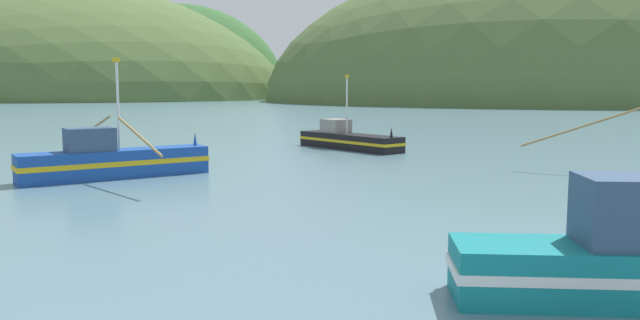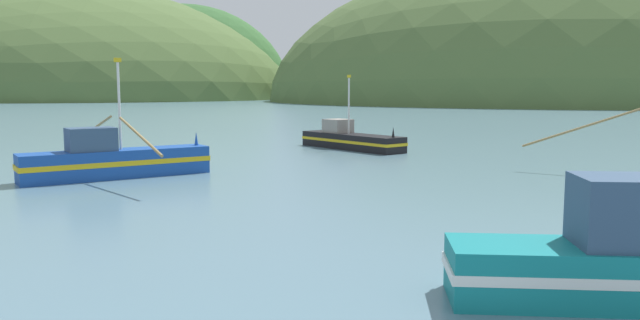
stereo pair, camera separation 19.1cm
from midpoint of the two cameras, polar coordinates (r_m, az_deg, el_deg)
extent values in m
ellipsoid|color=#386633|center=(240.32, -12.79, 5.58)|extent=(81.41, 65.13, 70.14)
ellipsoid|color=#516B38|center=(200.49, 21.76, 5.06)|extent=(182.58, 146.06, 87.00)
ellipsoid|color=#516B38|center=(261.25, -24.28, 5.24)|extent=(191.22, 152.98, 85.15)
cube|color=#334C6B|center=(13.84, 26.80, -4.24)|extent=(2.30, 1.74, 1.41)
cube|color=#19479E|center=(31.35, -18.52, -0.33)|extent=(7.58, 7.33, 1.36)
cube|color=gold|center=(31.34, -18.53, -0.21)|extent=(7.66, 7.40, 0.24)
cone|color=#19479E|center=(32.54, -11.66, 1.95)|extent=(0.28, 0.28, 0.70)
cube|color=#334C6B|center=(30.94, -20.70, 1.78)|extent=(2.58, 2.56, 1.10)
cylinder|color=silver|center=(31.19, -18.36, 4.74)|extent=(0.12, 0.12, 4.17)
cube|color=gold|center=(31.21, -18.51, 8.79)|extent=(0.28, 0.27, 0.20)
cylinder|color=#997F4C|center=(34.76, -20.24, 2.94)|extent=(4.03, 4.23, 1.38)
cylinder|color=#997F4C|center=(27.66, -16.62, 2.19)|extent=(4.03, 4.23, 1.38)
cube|color=black|center=(43.56, 2.62, 1.73)|extent=(8.00, 7.35, 1.08)
cube|color=gold|center=(43.56, 2.62, 1.80)|extent=(8.08, 7.42, 0.19)
cone|color=black|center=(40.52, 6.49, 2.58)|extent=(0.28, 0.28, 0.70)
cube|color=gray|center=(44.61, 1.36, 3.18)|extent=(2.38, 2.36, 0.97)
cylinder|color=silver|center=(43.65, 2.37, 5.03)|extent=(0.12, 0.12, 3.92)
cube|color=gold|center=(43.63, 2.38, 7.76)|extent=(0.29, 0.26, 0.20)
cylinder|color=#997F4C|center=(33.97, 24.96, 3.50)|extent=(8.11, 1.58, 3.14)
camera|label=1|loc=(0.10, -90.22, -0.03)|focal=34.57mm
camera|label=2|loc=(0.10, 89.78, 0.03)|focal=34.57mm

